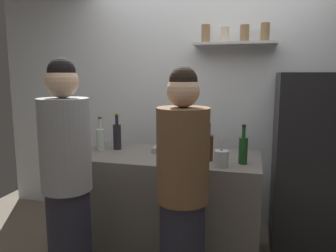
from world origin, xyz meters
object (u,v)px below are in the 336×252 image
(utensil_holder, at_px, (221,158))
(wine_bottle_dark_glass, at_px, (117,136))
(refrigerator, at_px, (314,164))
(wine_bottle_amber_glass, at_px, (208,147))
(water_bottle_plastic, at_px, (180,149))
(person_brown_jacket, at_px, (183,195))
(person_grey_hoodie, at_px, (67,184))
(wine_bottle_pale_glass, at_px, (100,138))
(baking_pan, at_px, (174,149))
(wine_bottle_green_glass, at_px, (243,149))

(utensil_holder, relative_size, wine_bottle_dark_glass, 0.67)
(refrigerator, relative_size, wine_bottle_dark_glass, 4.70)
(wine_bottle_dark_glass, bearing_deg, wine_bottle_amber_glass, -12.23)
(wine_bottle_amber_glass, bearing_deg, water_bottle_plastic, -154.92)
(utensil_holder, bearing_deg, refrigerator, 39.42)
(utensil_holder, bearing_deg, person_brown_jacket, -116.06)
(wine_bottle_amber_glass, height_order, wine_bottle_dark_glass, wine_bottle_dark_glass)
(water_bottle_plastic, bearing_deg, person_brown_jacket, -75.54)
(person_brown_jacket, relative_size, person_grey_hoodie, 0.97)
(utensil_holder, relative_size, wine_bottle_pale_glass, 0.74)
(wine_bottle_amber_glass, xyz_separation_m, wine_bottle_dark_glass, (-0.87, 0.19, 0.01))
(wine_bottle_dark_glass, bearing_deg, refrigerator, 9.42)
(refrigerator, xyz_separation_m, baking_pan, (-1.21, -0.26, 0.12))
(wine_bottle_pale_glass, bearing_deg, person_brown_jacket, -36.63)
(wine_bottle_pale_glass, bearing_deg, wine_bottle_dark_glass, 27.31)
(wine_bottle_pale_glass, xyz_separation_m, wine_bottle_dark_glass, (0.13, 0.07, 0.02))
(wine_bottle_amber_glass, bearing_deg, wine_bottle_green_glass, -5.19)
(wine_bottle_dark_glass, xyz_separation_m, water_bottle_plastic, (0.66, -0.28, -0.03))
(wine_bottle_pale_glass, relative_size, water_bottle_plastic, 1.32)
(wine_bottle_amber_glass, distance_m, wine_bottle_dark_glass, 0.89)
(baking_pan, height_order, wine_bottle_amber_glass, wine_bottle_amber_glass)
(wine_bottle_pale_glass, height_order, water_bottle_plastic, wine_bottle_pale_glass)
(refrigerator, bearing_deg, water_bottle_plastic, -151.97)
(wine_bottle_amber_glass, bearing_deg, wine_bottle_pale_glass, 173.25)
(refrigerator, bearing_deg, person_brown_jacket, -132.66)
(wine_bottle_amber_glass, relative_size, person_grey_hoodie, 0.18)
(baking_pan, bearing_deg, refrigerator, 12.15)
(utensil_holder, bearing_deg, person_grey_hoodie, -153.53)
(refrigerator, xyz_separation_m, water_bottle_plastic, (-1.08, -0.57, 0.20))
(baking_pan, xyz_separation_m, utensil_holder, (0.46, -0.36, 0.04))
(utensil_holder, xyz_separation_m, person_brown_jacket, (-0.21, -0.42, -0.15))
(wine_bottle_dark_glass, bearing_deg, person_grey_hoodie, -91.08)
(refrigerator, relative_size, person_grey_hoodie, 0.94)
(utensil_holder, bearing_deg, wine_bottle_pale_glass, 166.96)
(refrigerator, distance_m, person_brown_jacket, 1.41)
(wine_bottle_amber_glass, relative_size, person_brown_jacket, 0.18)
(baking_pan, xyz_separation_m, wine_bottle_amber_glass, (0.34, -0.22, 0.09))
(baking_pan, height_order, person_grey_hoodie, person_grey_hoodie)
(wine_bottle_green_glass, bearing_deg, baking_pan, 158.46)
(water_bottle_plastic, distance_m, person_brown_jacket, 0.52)
(wine_bottle_green_glass, height_order, person_grey_hoodie, person_grey_hoodie)
(wine_bottle_pale_glass, relative_size, wine_bottle_amber_glass, 1.01)
(water_bottle_plastic, height_order, person_grey_hoodie, person_grey_hoodie)
(wine_bottle_pale_glass, height_order, wine_bottle_amber_glass, wine_bottle_pale_glass)
(wine_bottle_amber_glass, xyz_separation_m, person_brown_jacket, (-0.09, -0.56, -0.21))
(refrigerator, xyz_separation_m, utensil_holder, (-0.75, -0.62, 0.16))
(wine_bottle_pale_glass, relative_size, person_grey_hoodie, 0.18)
(refrigerator, height_order, person_brown_jacket, person_brown_jacket)
(wine_bottle_dark_glass, bearing_deg, baking_pan, 3.05)
(wine_bottle_pale_glass, bearing_deg, baking_pan, 8.36)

